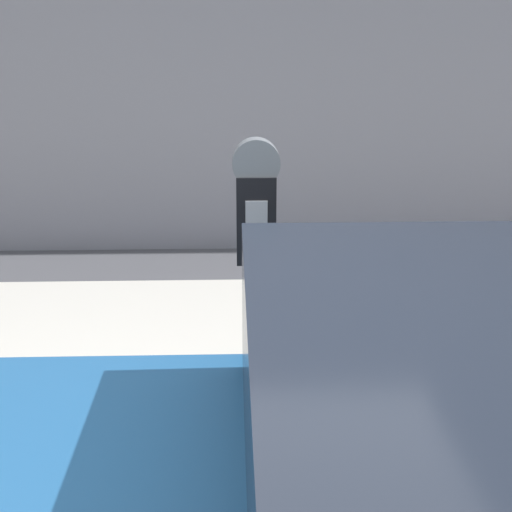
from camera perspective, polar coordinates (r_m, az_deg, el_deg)
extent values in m
cube|color=#BCB7AD|center=(4.57, -5.76, -8.48)|extent=(24.00, 2.80, 0.10)
cylinder|color=slate|center=(3.25, 0.00, -8.94)|extent=(0.07, 0.07, 1.01)
cube|color=black|center=(3.00, 0.00, 2.95)|extent=(0.16, 0.11, 0.38)
cube|color=gray|center=(2.93, 0.04, 3.18)|extent=(0.09, 0.01, 0.13)
cylinder|color=slate|center=(2.95, 0.00, 7.50)|extent=(0.20, 0.09, 0.20)
cylinder|color=black|center=(2.96, -6.36, -18.96)|extent=(0.61, 0.22, 0.61)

